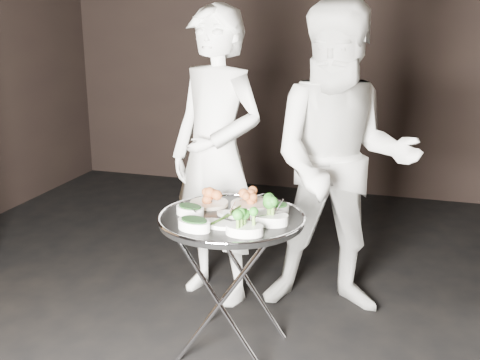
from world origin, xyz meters
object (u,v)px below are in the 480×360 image
(tray_stand, at_px, (232,279))
(waiter_right, at_px, (341,162))
(serving_tray, at_px, (232,218))
(waiter_left, at_px, (216,157))

(tray_stand, relative_size, waiter_right, 0.40)
(serving_tray, bearing_deg, waiter_right, 54.98)
(serving_tray, bearing_deg, tray_stand, 116.57)
(tray_stand, relative_size, serving_tray, 0.99)
(tray_stand, xyz_separation_m, serving_tray, (0.00, -0.00, 0.35))
(serving_tray, distance_m, waiter_right, 0.84)
(serving_tray, relative_size, waiter_right, 0.41)
(waiter_left, xyz_separation_m, waiter_right, (0.78, 0.05, 0.01))
(tray_stand, relative_size, waiter_left, 0.41)
(serving_tray, xyz_separation_m, waiter_left, (-0.31, 0.63, 0.16))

